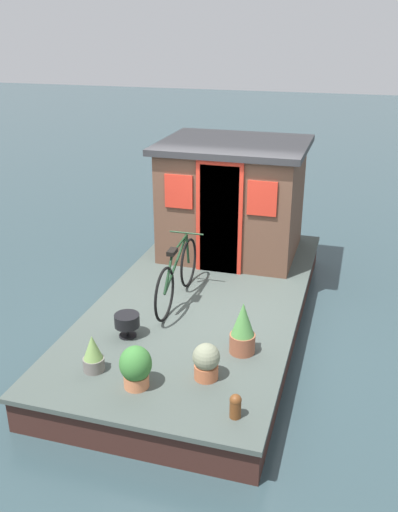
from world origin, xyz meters
The scene contains 10 objects.
ground_plane centered at (0.00, 0.00, 0.00)m, with size 60.00×60.00×0.00m, color #2D4247.
houseboat_deck centered at (0.00, 0.00, 0.24)m, with size 5.76×2.78×0.47m.
houseboat_cabin centered at (1.77, 0.00, 1.42)m, with size 1.97×2.34×1.87m.
bicycle centered at (-0.25, 0.30, 0.87)m, with size 1.80×0.50×0.87m.
potted_plant_geranium centered at (-2.12, 0.66, 0.68)m, with size 0.24×0.24×0.45m.
potted_plant_ivy centered at (-2.27, 0.09, 0.72)m, with size 0.35×0.35×0.48m.
potted_plant_sage centered at (-1.28, -0.85, 0.78)m, with size 0.31×0.31×0.65m.
potted_plant_lavender centered at (-1.91, -0.59, 0.69)m, with size 0.30×0.30×0.42m.
charcoal_grill centered at (-1.34, 0.59, 0.68)m, with size 0.31×0.31×0.30m.
mooring_bollard centered at (-2.46, -1.04, 0.61)m, with size 0.12×0.12×0.26m.
Camera 1 is at (-6.86, -1.96, 4.09)m, focal length 39.05 mm.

